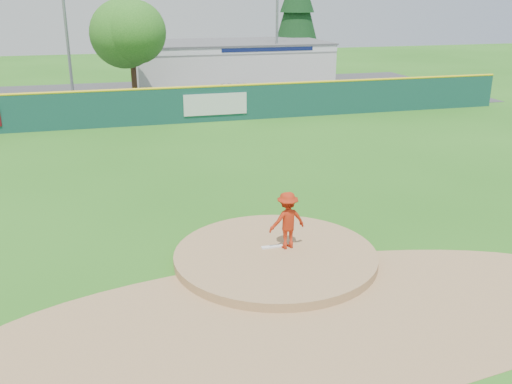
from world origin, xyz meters
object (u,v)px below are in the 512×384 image
object	(u,v)px
conifer_tree	(297,10)
light_pole_right	(277,13)
pitcher	(287,220)
van	(242,94)
pool_building_grp	(230,63)
deciduous_tree	(131,32)
light_pole_left	(64,7)

from	to	relation	value
conifer_tree	light_pole_right	xyz separation A→B (m)	(-4.00, -7.00, 0.00)
pitcher	van	distance (m)	22.52
van	pool_building_grp	xyz separation A→B (m)	(1.42, 9.66, 0.92)
pitcher	deciduous_tree	bearing A→B (deg)	-93.01
van	light_pole_right	bearing A→B (deg)	-10.20
pool_building_grp	deciduous_tree	xyz separation A→B (m)	(-8.00, -6.99, 2.89)
pool_building_grp	conifer_tree	distance (m)	8.95
deciduous_tree	light_pole_left	world-z (taller)	light_pole_left
van	light_pole_right	world-z (taller)	light_pole_right
pool_building_grp	light_pole_left	world-z (taller)	light_pole_left
light_pole_right	van	bearing A→B (deg)	-123.55
van	pool_building_grp	bearing A→B (deg)	14.99
pool_building_grp	van	bearing A→B (deg)	-98.36
pitcher	light_pole_left	size ratio (longest dim) A/B	0.15
pool_building_grp	deciduous_tree	size ratio (longest dim) A/B	2.07
deciduous_tree	van	bearing A→B (deg)	-22.02
deciduous_tree	light_pole_right	world-z (taller)	light_pole_right
pitcher	van	size ratio (longest dim) A/B	0.31
pitcher	conifer_tree	distance (m)	38.20
pool_building_grp	pitcher	bearing A→B (deg)	-100.00
pool_building_grp	deciduous_tree	distance (m)	11.01
light_pole_left	light_pole_right	distance (m)	15.14
van	light_pole_left	distance (m)	12.72
pool_building_grp	deciduous_tree	world-z (taller)	deciduous_tree
pitcher	light_pole_right	world-z (taller)	light_pole_right
light_pole_left	light_pole_right	world-z (taller)	light_pole_left
pool_building_grp	conifer_tree	xyz separation A→B (m)	(7.00, 4.01, 3.88)
van	pool_building_grp	size ratio (longest dim) A/B	0.34
light_pole_right	pitcher	bearing A→B (deg)	-106.64
deciduous_tree	light_pole_left	xyz separation A→B (m)	(-4.00, 2.00, 1.50)
deciduous_tree	conifer_tree	size ratio (longest dim) A/B	0.77
conifer_tree	light_pole_right	bearing A→B (deg)	-119.74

